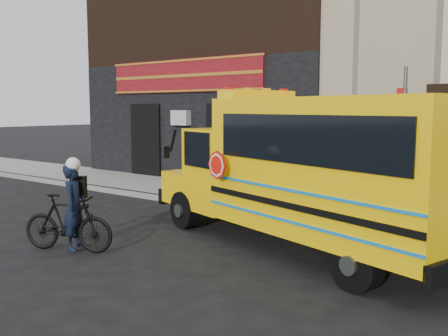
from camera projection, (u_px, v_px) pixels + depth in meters
ground at (190, 238)px, 9.89m from camera, size 120.00×120.00×0.00m
curb at (261, 213)px, 11.94m from camera, size 40.00×0.20×0.15m
sidewalk at (293, 204)px, 13.12m from camera, size 40.00×3.00×0.15m
building at (384, 6)px, 17.45m from camera, size 20.00×10.70×12.00m
school_bus at (313, 168)px, 8.84m from camera, size 7.22×4.04×2.92m
sign_pole at (402, 144)px, 10.06m from camera, size 0.14×0.28×3.39m
bicycle at (68, 223)px, 8.95m from camera, size 1.80×1.13×1.05m
cyclist at (75, 209)px, 8.91m from camera, size 0.61×0.67×1.55m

